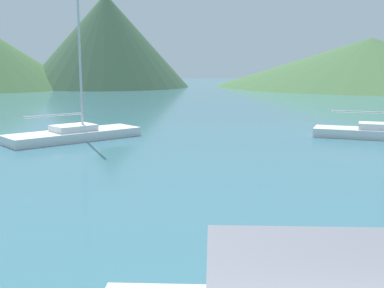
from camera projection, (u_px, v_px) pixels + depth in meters
sailboat_inner at (74, 133)px, 25.25m from camera, size 7.07×5.72×9.41m
sailboat_middle at (378, 131)px, 25.78m from camera, size 6.71×4.63×8.90m
hill_east at (107, 41)px, 79.27m from camera, size 27.02×27.02×15.11m
hill_far_east at (370, 62)px, 82.26m from camera, size 52.66×52.66×8.17m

